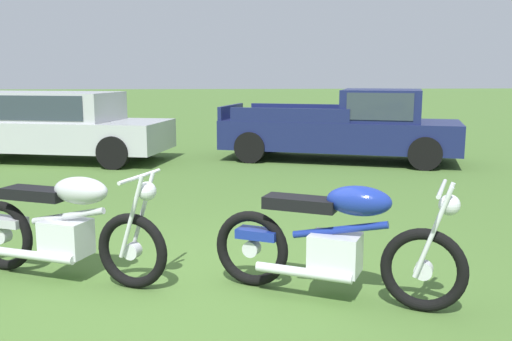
{
  "coord_description": "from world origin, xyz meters",
  "views": [
    {
      "loc": [
        0.26,
        -4.7,
        1.83
      ],
      "look_at": [
        0.64,
        1.15,
        0.81
      ],
      "focal_mm": 39.74,
      "sensor_mm": 36.0,
      "label": 1
    }
  ],
  "objects_px": {
    "car_silver": "(51,121)",
    "motorcycle_silver": "(66,227)",
    "pickup_truck_navy": "(352,125)",
    "motorcycle_blue": "(336,241)"
  },
  "relations": [
    {
      "from": "motorcycle_silver",
      "to": "pickup_truck_navy",
      "type": "distance_m",
      "value": 7.83
    },
    {
      "from": "car_silver",
      "to": "motorcycle_silver",
      "type": "bearing_deg",
      "value": -59.36
    },
    {
      "from": "motorcycle_blue",
      "to": "pickup_truck_navy",
      "type": "xyz_separation_m",
      "value": [
        1.82,
        7.24,
        0.27
      ]
    },
    {
      "from": "motorcycle_blue",
      "to": "pickup_truck_navy",
      "type": "height_order",
      "value": "pickup_truck_navy"
    },
    {
      "from": "motorcycle_silver",
      "to": "motorcycle_blue",
      "type": "height_order",
      "value": "same"
    },
    {
      "from": "motorcycle_blue",
      "to": "pickup_truck_navy",
      "type": "bearing_deg",
      "value": 101.85
    },
    {
      "from": "motorcycle_blue",
      "to": "car_silver",
      "type": "height_order",
      "value": "car_silver"
    },
    {
      "from": "motorcycle_silver",
      "to": "motorcycle_blue",
      "type": "distance_m",
      "value": 2.38
    },
    {
      "from": "motorcycle_silver",
      "to": "pickup_truck_navy",
      "type": "relative_size",
      "value": 0.37
    },
    {
      "from": "motorcycle_silver",
      "to": "motorcycle_blue",
      "type": "xyz_separation_m",
      "value": [
        2.3,
        -0.6,
        0.0
      ]
    }
  ]
}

